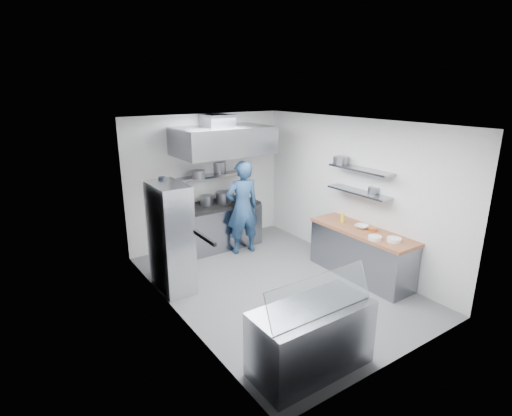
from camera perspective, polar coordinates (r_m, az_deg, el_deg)
floor at (r=7.16m, az=2.73°, el=-10.79°), size 5.00×5.00×0.00m
ceiling at (r=6.36m, az=3.09°, el=12.13°), size 5.00×5.00×0.00m
wall_back at (r=8.69m, az=-7.03°, el=3.99°), size 3.60×2.80×0.02m
wall_front at (r=4.98m, az=20.48°, el=-7.01°), size 3.60×2.80×0.02m
wall_left at (r=5.78m, az=-11.57°, el=-2.93°), size 2.80×5.00×0.02m
wall_right at (r=7.80m, az=13.56°, el=2.14°), size 2.80×5.00×0.02m
gas_range at (r=8.66m, az=-5.00°, el=-2.55°), size 1.60×0.80×0.90m
cooktop at (r=8.51m, az=-5.09°, el=0.50°), size 1.57×0.78×0.06m
stock_pot_left at (r=8.40m, az=-7.03°, el=1.14°), size 0.28×0.28×0.20m
stock_pot_mid at (r=8.50m, az=-4.62°, el=1.55°), size 0.34×0.34×0.24m
stock_pot_right at (r=8.85m, az=-4.02°, el=1.92°), size 0.28×0.28×0.16m
over_range_shelf at (r=8.57m, az=-5.97°, el=4.66°), size 1.60×0.30×0.04m
shelf_pot_a at (r=8.16m, az=-8.22°, el=4.74°), size 0.26×0.26×0.18m
shelf_pot_b at (r=8.80m, az=-5.31°, el=5.88°), size 0.30×0.30×0.22m
extractor_hood at (r=8.07m, az=-4.73°, el=9.57°), size 1.90×1.15×0.55m
hood_duct at (r=8.23m, az=-5.58°, el=12.34°), size 0.55×0.55×0.24m
red_firebox at (r=8.16m, az=-14.68°, el=2.85°), size 0.22×0.10×0.26m
chef at (r=8.13m, az=-1.95°, el=0.06°), size 0.77×0.56×1.94m
wire_rack at (r=6.80m, az=-12.10°, el=-4.17°), size 0.50×0.90×1.85m
rack_bin_a at (r=6.99m, az=-12.57°, el=-4.70°), size 0.14×0.18×0.16m
rack_bin_b at (r=7.20m, az=-14.05°, el=0.05°), size 0.15×0.19×0.17m
rack_jar at (r=6.87m, az=-13.25°, el=3.62°), size 0.12×0.12×0.18m
knife_strip at (r=4.97m, az=-7.37°, el=-4.23°), size 0.04×0.55×0.05m
prep_counter_base at (r=7.51m, az=14.73°, el=-6.45°), size 0.62×2.00×0.84m
prep_counter_top at (r=7.35m, az=14.99°, el=-3.22°), size 0.65×2.04×0.06m
plate_stack_a at (r=6.93m, az=19.15°, el=-4.31°), size 0.23×0.23×0.06m
plate_stack_b at (r=6.92m, az=16.63°, el=-4.10°), size 0.22×0.22×0.06m
copper_pan at (r=7.31m, az=16.30°, el=-2.93°), size 0.16×0.16×0.06m
squeeze_bottle at (r=7.62m, az=12.26°, el=-1.35°), size 0.07×0.07×0.18m
mixing_bowl at (r=7.40m, az=14.85°, el=-2.58°), size 0.30×0.30×0.06m
wall_shelf_lower at (r=7.47m, az=14.46°, el=2.21°), size 0.30×1.30×0.04m
wall_shelf_upper at (r=7.38m, az=14.70°, el=5.37°), size 0.30×1.30×0.04m
shelf_pot_c at (r=7.40m, az=16.53°, el=2.48°), size 0.22×0.22×0.10m
shelf_pot_d at (r=7.68m, az=11.96°, el=6.68°), size 0.27×0.27×0.14m
display_case at (r=5.10m, az=7.88°, el=-17.96°), size 1.50×0.70×0.85m
display_glass at (r=4.69m, az=9.19°, el=-12.14°), size 1.47×0.19×0.42m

